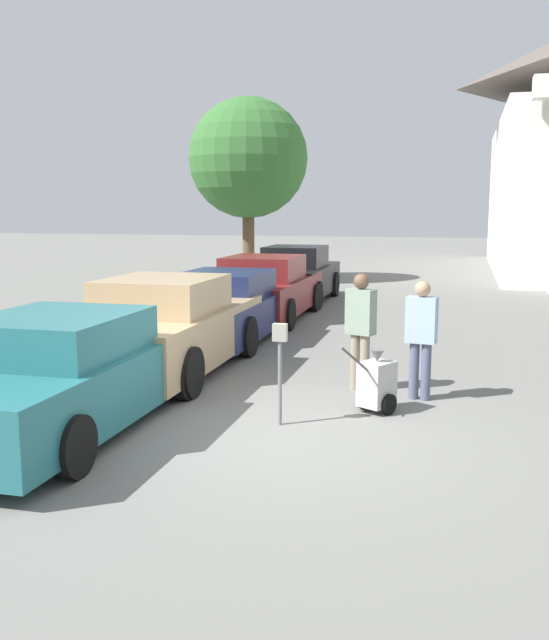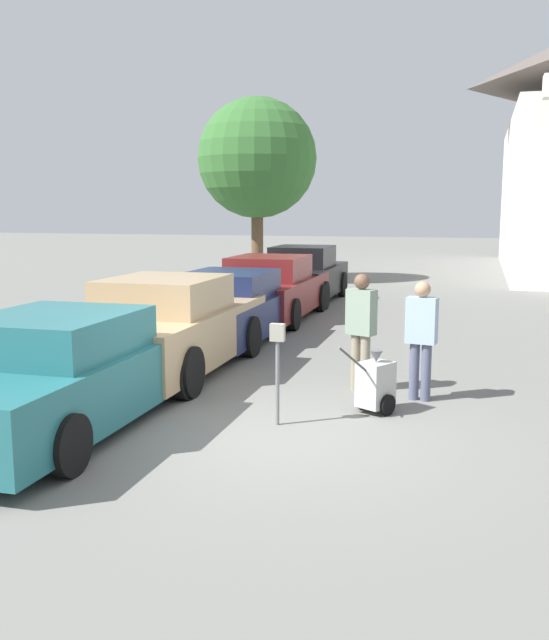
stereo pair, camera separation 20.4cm
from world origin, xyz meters
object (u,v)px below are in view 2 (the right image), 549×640
(person_supervisor, at_px, (421,333))
(parked_car_black, at_px, (304,276))
(parked_car_maroon, at_px, (271,290))
(person_worker, at_px, (361,324))
(parked_car_navy, at_px, (232,308))
(parked_car_teal, at_px, (64,373))
(parking_meter, at_px, (277,354))
(parked_car_tan, at_px, (169,328))
(equipment_cart, at_px, (375,384))

(person_supervisor, bearing_deg, parked_car_black, -57.91)
(parked_car_maroon, distance_m, person_worker, 7.13)
(parked_car_black, bearing_deg, parked_car_navy, -90.85)
(parked_car_teal, distance_m, parking_meter, 2.66)
(parked_car_maroon, relative_size, person_supervisor, 2.91)
(parked_car_teal, bearing_deg, parking_meter, 16.29)
(parked_car_tan, xyz_separation_m, person_worker, (3.25, -0.36, 0.26))
(person_supervisor, bearing_deg, parked_car_tan, 0.64)
(parked_car_tan, xyz_separation_m, parking_meter, (2.53, -2.34, 0.16))
(parked_car_tan, bearing_deg, parked_car_black, 89.15)
(parked_car_tan, xyz_separation_m, parked_car_navy, (0.00, 3.12, -0.08))
(parked_car_maroon, height_order, person_supervisor, person_supervisor)
(person_worker, bearing_deg, equipment_cart, 131.41)
(person_worker, xyz_separation_m, equipment_cart, (0.38, -1.09, -0.62))
(parked_car_teal, relative_size, parked_car_navy, 0.97)
(parked_car_teal, bearing_deg, parked_car_navy, 89.14)
(parked_car_tan, height_order, parked_car_navy, parked_car_tan)
(equipment_cart, bearing_deg, person_supervisor, 86.10)
(parked_car_black, bearing_deg, equipment_cart, -72.32)
(parked_car_black, bearing_deg, parking_meter, -78.68)
(parked_car_tan, bearing_deg, parked_car_teal, -90.85)
(parked_car_black, xyz_separation_m, equipment_cart, (3.63, -10.83, -0.36))
(parked_car_maroon, relative_size, parking_meter, 3.82)
(parked_car_teal, height_order, parked_car_tan, parked_car_tan)
(parked_car_teal, xyz_separation_m, parked_car_tan, (-0.00, 3.12, 0.07))
(parked_car_teal, relative_size, person_worker, 2.83)
(parked_car_tan, distance_m, person_supervisor, 4.21)
(parking_meter, relative_size, person_supervisor, 0.76)
(parked_car_tan, bearing_deg, equipment_cart, -22.58)
(parked_car_tan, relative_size, parked_car_maroon, 0.97)
(equipment_cart, bearing_deg, person_worker, 138.68)
(parked_car_tan, relative_size, parking_meter, 3.72)
(parked_car_navy, bearing_deg, parked_car_black, 89.15)
(parked_car_tan, xyz_separation_m, equipment_cart, (3.63, -1.45, -0.36))
(parked_car_black, relative_size, person_worker, 2.65)
(equipment_cart, bearing_deg, parked_car_tan, -172.27)
(person_worker, distance_m, equipment_cart, 1.31)
(person_supervisor, bearing_deg, parked_car_maroon, -48.37)
(parked_car_maroon, bearing_deg, parked_car_tan, -90.86)
(parked_car_teal, bearing_deg, parked_car_maroon, 89.15)
(parked_car_black, bearing_deg, person_worker, -72.40)
(parked_car_navy, height_order, parked_car_maroon, parked_car_maroon)
(parked_car_teal, bearing_deg, equipment_cart, 23.86)
(person_supervisor, bearing_deg, equipment_cart, 66.28)
(parked_car_navy, relative_size, equipment_cart, 5.11)
(parked_car_teal, xyz_separation_m, parking_meter, (2.53, 0.78, 0.23))
(parked_car_navy, height_order, equipment_cart, parked_car_navy)
(parking_meter, xyz_separation_m, person_supervisor, (1.62, 1.68, 0.06))
(parked_car_maroon, distance_m, equipment_cart, 8.28)
(parking_meter, xyz_separation_m, equipment_cart, (1.10, 0.89, -0.52))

